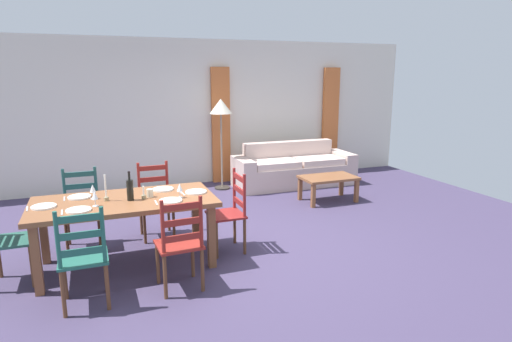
{
  "coord_description": "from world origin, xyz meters",
  "views": [
    {
      "loc": [
        -1.54,
        -4.79,
        2.05
      ],
      "look_at": [
        0.55,
        0.66,
        0.75
      ],
      "focal_mm": 30.27,
      "sensor_mm": 36.0,
      "label": 1
    }
  ],
  "objects_px": {
    "wine_glass_near_right": "(180,188)",
    "couch": "(293,170)",
    "dining_chair_far_right": "(156,200)",
    "wine_glass_near_left": "(95,196)",
    "wine_bottle": "(130,190)",
    "dining_chair_near_right": "(180,243)",
    "coffee_table": "(328,180)",
    "dining_chair_head_east": "(230,212)",
    "coffee_cup_primary": "(150,193)",
    "dining_chair_far_left": "(82,209)",
    "standing_lamp": "(221,112)",
    "dining_table": "(125,207)",
    "dining_chair_near_left": "(83,258)",
    "dining_chair_head_west": "(6,238)",
    "wine_glass_far_left": "(93,189)"
  },
  "relations": [
    {
      "from": "wine_glass_near_right",
      "to": "couch",
      "type": "bearing_deg",
      "value": 45.53
    },
    {
      "from": "dining_chair_far_right",
      "to": "wine_glass_near_left",
      "type": "xyz_separation_m",
      "value": [
        -0.72,
        -0.94,
        0.38
      ]
    },
    {
      "from": "wine_bottle",
      "to": "dining_chair_near_right",
      "type": "bearing_deg",
      "value": -62.39
    },
    {
      "from": "dining_chair_far_right",
      "to": "coffee_table",
      "type": "xyz_separation_m",
      "value": [
        2.89,
        0.58,
        -0.12
      ]
    },
    {
      "from": "wine_glass_near_right",
      "to": "dining_chair_head_east",
      "type": "bearing_deg",
      "value": 13.06
    },
    {
      "from": "wine_glass_near_right",
      "to": "coffee_cup_primary",
      "type": "height_order",
      "value": "wine_glass_near_right"
    },
    {
      "from": "dining_chair_far_left",
      "to": "standing_lamp",
      "type": "distance_m",
      "value": 3.25
    },
    {
      "from": "dining_chair_far_right",
      "to": "wine_glass_near_right",
      "type": "bearing_deg",
      "value": -81.34
    },
    {
      "from": "dining_table",
      "to": "dining_chair_head_east",
      "type": "height_order",
      "value": "dining_chair_head_east"
    },
    {
      "from": "wine_bottle",
      "to": "coffee_table",
      "type": "relative_size",
      "value": 0.35
    },
    {
      "from": "dining_chair_head_east",
      "to": "dining_table",
      "type": "bearing_deg",
      "value": 179.85
    },
    {
      "from": "wine_glass_near_left",
      "to": "standing_lamp",
      "type": "distance_m",
      "value": 3.7
    },
    {
      "from": "dining_chair_near_left",
      "to": "dining_chair_far_right",
      "type": "bearing_deg",
      "value": 61.54
    },
    {
      "from": "dining_chair_near_left",
      "to": "coffee_cup_primary",
      "type": "height_order",
      "value": "dining_chair_near_left"
    },
    {
      "from": "dining_chair_far_right",
      "to": "dining_chair_head_west",
      "type": "xyz_separation_m",
      "value": [
        -1.57,
        -0.81,
        0.0
      ]
    },
    {
      "from": "dining_chair_near_right",
      "to": "couch",
      "type": "height_order",
      "value": "dining_chair_near_right"
    },
    {
      "from": "dining_chair_far_left",
      "to": "wine_glass_near_right",
      "type": "height_order",
      "value": "dining_chair_far_left"
    },
    {
      "from": "dining_table",
      "to": "coffee_table",
      "type": "xyz_separation_m",
      "value": [
        3.31,
        1.37,
        -0.31
      ]
    },
    {
      "from": "dining_chair_near_left",
      "to": "wine_glass_far_left",
      "type": "relative_size",
      "value": 5.96
    },
    {
      "from": "dining_table",
      "to": "dining_chair_head_east",
      "type": "relative_size",
      "value": 1.98
    },
    {
      "from": "dining_chair_far_right",
      "to": "wine_glass_far_left",
      "type": "distance_m",
      "value": 1.05
    },
    {
      "from": "dining_chair_near_right",
      "to": "coffee_cup_primary",
      "type": "xyz_separation_m",
      "value": [
        -0.17,
        0.77,
        0.32
      ]
    },
    {
      "from": "standing_lamp",
      "to": "wine_glass_near_left",
      "type": "bearing_deg",
      "value": -126.92
    },
    {
      "from": "wine_glass_near_right",
      "to": "wine_glass_near_left",
      "type": "bearing_deg",
      "value": -179.72
    },
    {
      "from": "wine_glass_far_left",
      "to": "couch",
      "type": "distance_m",
      "value": 4.36
    },
    {
      "from": "dining_table",
      "to": "dining_chair_far_left",
      "type": "distance_m",
      "value": 0.89
    },
    {
      "from": "coffee_table",
      "to": "standing_lamp",
      "type": "height_order",
      "value": "standing_lamp"
    },
    {
      "from": "dining_chair_far_right",
      "to": "dining_chair_head_west",
      "type": "relative_size",
      "value": 1.0
    },
    {
      "from": "wine_glass_far_left",
      "to": "couch",
      "type": "relative_size",
      "value": 0.07
    },
    {
      "from": "coffee_cup_primary",
      "to": "couch",
      "type": "height_order",
      "value": "coffee_cup_primary"
    },
    {
      "from": "dining_chair_head_east",
      "to": "wine_bottle",
      "type": "bearing_deg",
      "value": -177.6
    },
    {
      "from": "dining_chair_head_west",
      "to": "standing_lamp",
      "type": "relative_size",
      "value": 0.59
    },
    {
      "from": "dining_chair_near_left",
      "to": "wine_glass_near_left",
      "type": "distance_m",
      "value": 0.76
    },
    {
      "from": "dining_chair_far_left",
      "to": "dining_chair_head_west",
      "type": "xyz_separation_m",
      "value": [
        -0.69,
        -0.76,
        0.0
      ]
    },
    {
      "from": "standing_lamp",
      "to": "dining_chair_near_left",
      "type": "bearing_deg",
      "value": -123.22
    },
    {
      "from": "dining_table",
      "to": "wine_glass_far_left",
      "type": "height_order",
      "value": "wine_glass_far_left"
    },
    {
      "from": "coffee_table",
      "to": "dining_chair_near_left",
      "type": "bearing_deg",
      "value": -150.01
    },
    {
      "from": "dining_chair_far_left",
      "to": "dining_chair_head_west",
      "type": "relative_size",
      "value": 1.0
    },
    {
      "from": "wine_glass_near_left",
      "to": "couch",
      "type": "height_order",
      "value": "wine_glass_near_left"
    },
    {
      "from": "wine_bottle",
      "to": "wine_glass_far_left",
      "type": "height_order",
      "value": "wine_bottle"
    },
    {
      "from": "dining_chair_far_left",
      "to": "dining_chair_head_west",
      "type": "height_order",
      "value": "same"
    },
    {
      "from": "dining_chair_head_west",
      "to": "wine_glass_near_right",
      "type": "relative_size",
      "value": 5.96
    },
    {
      "from": "dining_chair_head_west",
      "to": "coffee_cup_primary",
      "type": "distance_m",
      "value": 1.45
    },
    {
      "from": "dining_chair_far_right",
      "to": "coffee_table",
      "type": "bearing_deg",
      "value": 11.39
    },
    {
      "from": "dining_chair_near_left",
      "to": "dining_chair_far_left",
      "type": "relative_size",
      "value": 1.0
    },
    {
      "from": "dining_chair_head_west",
      "to": "wine_glass_far_left",
      "type": "xyz_separation_m",
      "value": [
        0.84,
        0.16,
        0.38
      ]
    },
    {
      "from": "couch",
      "to": "wine_bottle",
      "type": "bearing_deg",
      "value": -140.43
    },
    {
      "from": "wine_bottle",
      "to": "wine_glass_near_left",
      "type": "relative_size",
      "value": 1.96
    },
    {
      "from": "dining_chair_head_west",
      "to": "dining_chair_head_east",
      "type": "height_order",
      "value": "same"
    },
    {
      "from": "dining_table",
      "to": "wine_glass_near_right",
      "type": "height_order",
      "value": "wine_glass_near_right"
    }
  ]
}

